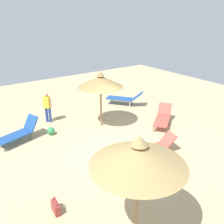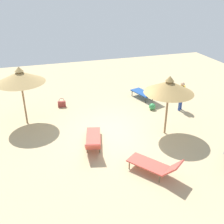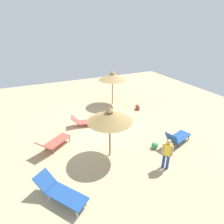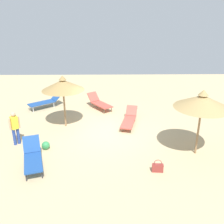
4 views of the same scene
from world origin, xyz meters
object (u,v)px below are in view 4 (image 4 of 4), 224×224
lounge_chair_front (46,101)px  lounge_chair_back (129,119)px  lounge_chair_far_left (99,102)px  person_standing_near_right (15,126)px  handbag (158,168)px  beach_ball (46,145)px  parasol_umbrella_far_right (63,85)px  lounge_chair_center (33,157)px  parasol_umbrella_edge (202,101)px

lounge_chair_front → lounge_chair_back: bearing=152.2°
lounge_chair_far_left → person_standing_near_right: 5.63m
handbag → beach_ball: (4.50, -1.74, -0.00)m
parasol_umbrella_far_right → lounge_chair_back: parasol_umbrella_far_right is taller
parasol_umbrella_far_right → lounge_chair_far_left: size_ratio=1.41×
parasol_umbrella_far_right → lounge_chair_front: 3.57m
lounge_chair_center → person_standing_near_right: (1.20, -1.76, 0.44)m
parasol_umbrella_far_right → lounge_chair_back: (-3.28, -0.12, -1.88)m
handbag → lounge_chair_front: bearing=-50.5°
lounge_chair_back → person_standing_near_right: (5.15, 2.02, 0.56)m
lounge_chair_back → lounge_chair_far_left: bearing=-55.3°
parasol_umbrella_edge → person_standing_near_right: (7.70, -0.90, -1.42)m
lounge_chair_far_left → handbag: 6.96m
lounge_chair_front → lounge_chair_center: 6.42m
lounge_chair_far_left → parasol_umbrella_edge: bearing=128.4°
parasol_umbrella_edge → person_standing_near_right: 7.88m
parasol_umbrella_edge → beach_ball: (6.32, -0.45, -2.12)m
lounge_chair_center → beach_ball: size_ratio=5.45×
lounge_chair_front → lounge_chair_center: size_ratio=1.09×
lounge_chair_back → beach_ball: bearing=33.3°
parasol_umbrella_edge → handbag: bearing=35.3°
lounge_chair_back → person_standing_near_right: person_standing_near_right is taller
lounge_chair_back → lounge_chair_front: bearing=-27.8°
parasol_umbrella_edge → parasol_umbrella_far_right: size_ratio=1.04×
parasol_umbrella_far_right → lounge_chair_back: 3.78m
lounge_chair_far_left → person_standing_near_right: size_ratio=1.23×
lounge_chair_center → person_standing_near_right: person_standing_near_right is taller
parasol_umbrella_edge → lounge_chair_back: bearing=-48.9°
parasol_umbrella_far_right → handbag: 6.07m
parasol_umbrella_edge → lounge_chair_back: 4.35m
lounge_chair_front → lounge_chair_far_left: size_ratio=1.09×
parasol_umbrella_edge → beach_ball: parasol_umbrella_edge is taller
beach_ball → parasol_umbrella_far_right: bearing=-101.7°
parasol_umbrella_edge → parasol_umbrella_far_right: 6.47m
beach_ball → lounge_chair_front: bearing=-77.8°
lounge_chair_front → parasol_umbrella_far_right: bearing=120.4°
lounge_chair_back → person_standing_near_right: size_ratio=1.42×
lounge_chair_center → beach_ball: lounge_chair_center is taller
parasol_umbrella_far_right → lounge_chair_far_left: bearing=-124.1°
lounge_chair_front → beach_ball: bearing=102.2°
lounge_chair_center → parasol_umbrella_edge: bearing=-172.4°
parasol_umbrella_edge → lounge_chair_center: parasol_umbrella_edge is taller
parasol_umbrella_far_right → person_standing_near_right: bearing=45.6°
parasol_umbrella_edge → handbag: parasol_umbrella_edge is taller
lounge_chair_far_left → person_standing_near_right: person_standing_near_right is taller
lounge_chair_far_left → person_standing_near_right: bearing=51.0°
lounge_chair_center → beach_ball: bearing=-97.6°
lounge_chair_far_left → lounge_chair_back: bearing=124.7°
parasol_umbrella_far_right → lounge_chair_center: parasol_umbrella_far_right is taller
lounge_chair_far_left → handbag: bearing=109.7°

